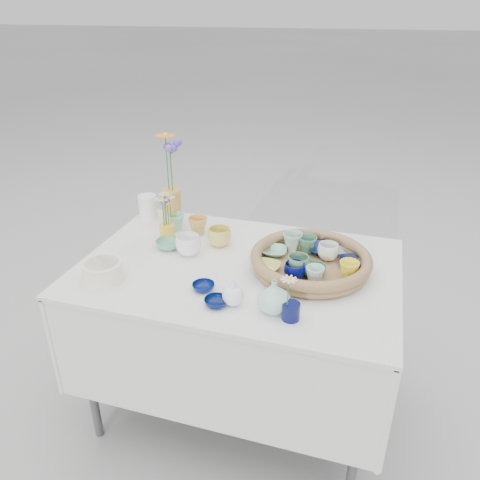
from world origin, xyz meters
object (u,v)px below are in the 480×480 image
(display_table, at_px, (239,405))
(tall_vase_yellow, at_px, (172,207))
(bud_vase_seafoam, at_px, (274,296))
(wicker_tray, at_px, (310,261))

(display_table, distance_m, tall_vase_yellow, 0.99)
(display_table, relative_size, bud_vase_seafoam, 10.60)
(wicker_tray, bearing_deg, tall_vase_yellow, 160.58)
(display_table, xyz_separation_m, wicker_tray, (0.28, 0.05, 0.80))
(wicker_tray, xyz_separation_m, tall_vase_yellow, (-0.70, 0.25, 0.05))
(bud_vase_seafoam, bearing_deg, display_table, 128.15)
(wicker_tray, xyz_separation_m, bud_vase_seafoam, (-0.07, -0.31, 0.02))
(display_table, height_order, wicker_tray, wicker_tray)
(bud_vase_seafoam, distance_m, tall_vase_yellow, 0.84)
(tall_vase_yellow, bearing_deg, wicker_tray, -19.42)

